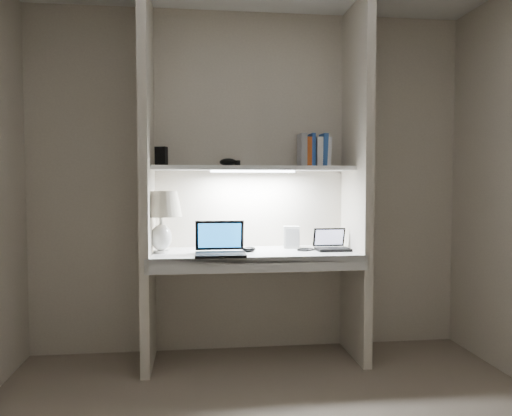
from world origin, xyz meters
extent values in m
cube|color=beige|center=(0.00, 1.50, 1.25)|extent=(3.20, 0.01, 2.50)
cube|color=beige|center=(-0.73, 1.23, 1.25)|extent=(0.06, 0.55, 2.50)
cube|color=beige|center=(0.73, 1.23, 1.25)|extent=(0.06, 0.55, 2.50)
cube|color=white|center=(0.00, 1.23, 0.75)|extent=(1.40, 0.55, 0.04)
cube|color=silver|center=(0.00, 0.96, 0.72)|extent=(1.46, 0.03, 0.10)
cube|color=silver|center=(0.00, 1.32, 1.35)|extent=(1.40, 0.36, 0.03)
cube|color=white|center=(0.00, 1.32, 1.33)|extent=(0.60, 0.04, 0.02)
cylinder|color=white|center=(-0.64, 1.23, 0.78)|extent=(0.11, 0.11, 0.02)
ellipsoid|color=white|center=(-0.64, 1.23, 0.88)|extent=(0.14, 0.14, 0.18)
cylinder|color=white|center=(-0.64, 1.23, 0.98)|extent=(0.02, 0.02, 0.08)
sphere|color=#FFD899|center=(-0.64, 1.23, 1.06)|extent=(0.04, 0.04, 0.04)
cube|color=black|center=(-0.25, 1.04, 0.78)|extent=(0.33, 0.23, 0.02)
cube|color=black|center=(-0.25, 1.04, 0.79)|extent=(0.28, 0.16, 0.00)
cube|color=black|center=(-0.24, 1.18, 0.89)|extent=(0.33, 0.06, 0.21)
cube|color=#1C86F2|center=(-0.25, 1.17, 0.89)|extent=(0.29, 0.05, 0.17)
cube|color=black|center=(0.55, 1.19, 0.78)|extent=(0.24, 0.17, 0.02)
cube|color=black|center=(0.55, 1.19, 0.79)|extent=(0.20, 0.12, 0.00)
cube|color=black|center=(0.55, 1.29, 0.85)|extent=(0.23, 0.05, 0.14)
cube|color=#AAACD1|center=(0.55, 1.29, 0.85)|extent=(0.20, 0.04, 0.11)
cube|color=silver|center=(0.29, 1.37, 0.85)|extent=(0.12, 0.10, 0.16)
ellipsoid|color=black|center=(-0.04, 1.20, 0.79)|extent=(0.12, 0.10, 0.04)
torus|color=black|center=(0.37, 1.24, 0.78)|extent=(0.15, 0.15, 0.01)
cube|color=#F5F633|center=(-0.64, 1.27, 0.77)|extent=(0.07, 0.07, 0.00)
cube|color=silver|center=(0.54, 1.34, 1.47)|extent=(0.03, 0.16, 0.21)
cube|color=#26519B|center=(0.51, 1.34, 1.48)|extent=(0.04, 0.16, 0.23)
cube|color=silver|center=(0.47, 1.34, 1.47)|extent=(0.04, 0.16, 0.21)
cube|color=#20468E|center=(0.43, 1.34, 1.48)|extent=(0.03, 0.16, 0.23)
cube|color=#BF4F1B|center=(0.40, 1.34, 1.47)|extent=(0.03, 0.16, 0.21)
cube|color=#9F9EA3|center=(0.36, 1.34, 1.48)|extent=(0.04, 0.16, 0.23)
cube|color=black|center=(-0.64, 1.33, 1.43)|extent=(0.09, 0.08, 0.13)
ellipsoid|color=black|center=(-0.18, 1.33, 1.39)|extent=(0.15, 0.13, 0.05)
camera|label=1|loc=(-0.41, -2.20, 1.25)|focal=35.00mm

